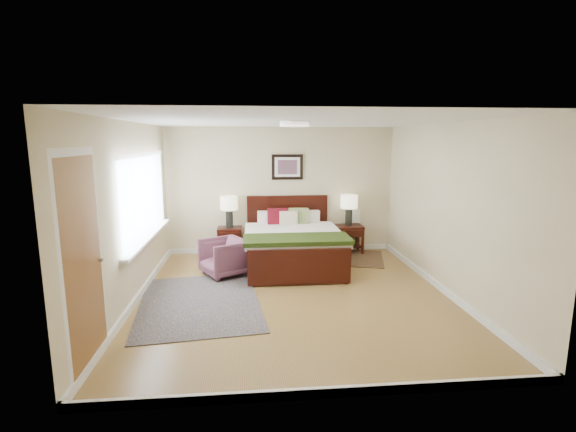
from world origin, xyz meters
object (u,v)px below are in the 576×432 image
object	(u,v)px
rug_persian	(200,302)
armchair	(224,257)
lamp_right	(349,204)
nightstand_right	(348,236)
bed	(293,238)
lamp_left	(229,206)
nightstand_left	(230,234)

from	to	relation	value
rug_persian	armchair	bearing A→B (deg)	70.25
lamp_right	rug_persian	world-z (taller)	lamp_right
nightstand_right	rug_persian	world-z (taller)	nightstand_right
bed	lamp_left	bearing A→B (deg)	145.04
nightstand_left	lamp_left	size ratio (longest dim) A/B	0.92
nightstand_right	lamp_left	xyz separation A→B (m)	(-2.37, 0.01, 0.64)
lamp_left	armchair	world-z (taller)	lamp_left
nightstand_right	lamp_right	world-z (taller)	lamp_right
nightstand_right	nightstand_left	bearing A→B (deg)	-179.85
bed	armchair	distance (m)	1.29
nightstand_right	armchair	xyz separation A→B (m)	(-2.42, -1.21, -0.04)
nightstand_left	lamp_right	xyz separation A→B (m)	(2.37, 0.02, 0.54)
lamp_left	lamp_right	world-z (taller)	lamp_left
bed	rug_persian	size ratio (longest dim) A/B	0.92
bed	nightstand_left	world-z (taller)	bed
nightstand_left	armchair	bearing A→B (deg)	-92.31
rug_persian	nightstand_left	bearing A→B (deg)	75.64
armchair	bed	bearing A→B (deg)	79.88
nightstand_right	lamp_right	xyz separation A→B (m)	(0.00, 0.01, 0.64)
lamp_left	lamp_right	bearing A→B (deg)	0.00
lamp_left	nightstand_left	bearing A→B (deg)	-90.00
lamp_left	armchair	bearing A→B (deg)	-92.27
bed	lamp_right	size ratio (longest dim) A/B	3.45
lamp_left	armchair	xyz separation A→B (m)	(-0.05, -1.23, -0.68)
bed	lamp_left	world-z (taller)	lamp_left
nightstand_left	nightstand_right	distance (m)	2.37
bed	nightstand_right	size ratio (longest dim) A/B	3.74
bed	lamp_left	xyz separation A→B (m)	(-1.15, 0.81, 0.47)
lamp_left	armchair	size ratio (longest dim) A/B	0.89
rug_persian	bed	bearing A→B (deg)	40.93
nightstand_left	lamp_left	world-z (taller)	lamp_left
nightstand_left	rug_persian	size ratio (longest dim) A/B	0.24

